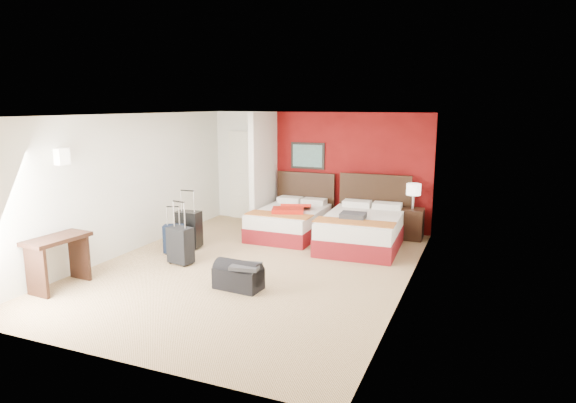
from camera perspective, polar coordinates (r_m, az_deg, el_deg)
The scene contains 17 objects.
ground at distance 8.25m, azimuth -4.16°, elevation -7.67°, with size 6.50×6.50×0.00m, color tan.
room_walls at distance 9.83m, azimuth -7.92°, elevation 2.86°, with size 5.02×6.52×2.50m.
red_accent_panel at distance 10.67m, azimuth 7.16°, elevation 3.49°, with size 3.50×0.04×2.50m, color maroon.
partition_wall at distance 10.69m, azimuth -2.83°, elevation 3.58°, with size 0.12×1.20×2.50m, color silver.
entry_door at distance 11.57m, azimuth -4.94°, elevation 3.01°, with size 0.82×0.06×2.05m, color silver.
bed_left at distance 10.13m, azimuth 0.16°, elevation -2.46°, with size 1.27×1.81×0.54m, color white.
bed_right at distance 9.45m, azimuth 8.54°, elevation -3.41°, with size 1.41×2.01×0.60m, color silver.
red_suitcase_open at distance 9.93m, azimuth 0.48°, elevation -0.82°, with size 0.62×0.85×0.11m, color #B51A0F.
jacket_bundle at distance 9.11m, azimuth 7.54°, elevation -1.64°, with size 0.45×0.36×0.11m, color #3B3B40.
nightstand at distance 10.18m, azimuth 14.14°, elevation -2.53°, with size 0.44×0.44×0.62m, color black.
table_lamp at distance 10.07m, azimuth 14.29°, elevation 0.58°, with size 0.28×0.28×0.51m, color white.
suitcase_black at distance 9.45m, azimuth -11.40°, elevation -3.30°, with size 0.45×0.28×0.67m, color black.
suitcase_charcoal at distance 8.54m, azimuth -12.33°, elevation -5.12°, with size 0.41×0.25×0.61m, color black.
suitcase_navy at distance 9.16m, azimuth -13.03°, elevation -4.38°, with size 0.36×0.22×0.50m, color black.
duffel_bag at distance 7.33m, azimuth -5.76°, elevation -8.71°, with size 0.69×0.37×0.35m, color black.
jacket_draped at distance 7.16m, azimuth -4.91°, elevation -7.47°, with size 0.41×0.35×0.05m, color #323236.
desk at distance 8.02m, azimuth -24.99°, elevation -6.39°, with size 0.46×0.93×0.77m, color black.
Camera 1 is at (3.51, -6.98, 2.67)m, focal length 30.74 mm.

